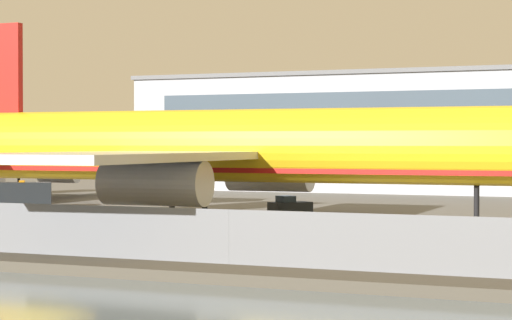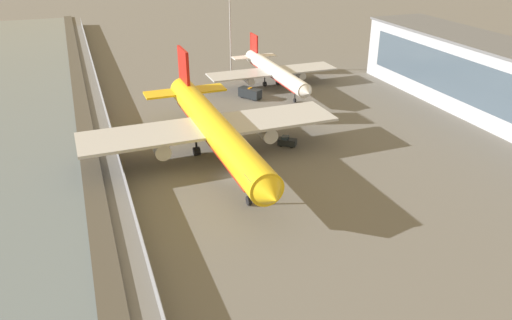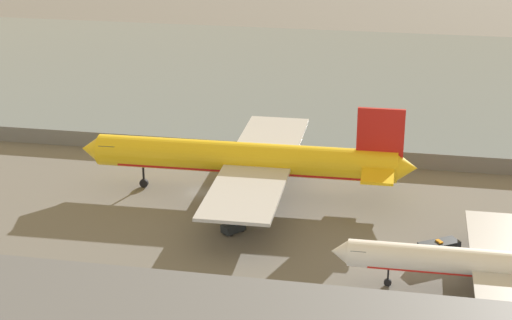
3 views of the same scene
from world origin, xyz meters
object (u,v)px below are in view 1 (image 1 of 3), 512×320
Objects in this scene: passenger_jet_white_red at (22,163)px; ops_van at (20,194)px; baggage_tug at (290,208)px; cargo_jet_yellow at (222,149)px.

ops_van is (5.86, -8.29, -2.56)m from passenger_jet_white_red.
passenger_jet_white_red reaches higher than ops_van.
passenger_jet_white_red is 6.61× the size of ops_van.
baggage_tug is (32.97, -10.88, -3.03)m from passenger_jet_white_red.
baggage_tug is (-0.47, 13.39, -4.70)m from cargo_jet_yellow.
baggage_tug is 27.24m from ops_van.
passenger_jet_white_red is 10.34× the size of baggage_tug.
cargo_jet_yellow is at bearing -30.09° from ops_van.
cargo_jet_yellow is at bearing -88.00° from baggage_tug.
ops_van reaches higher than baggage_tug.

